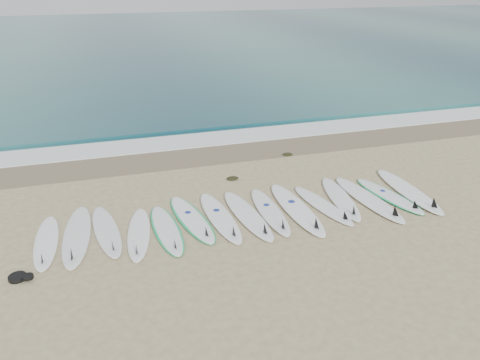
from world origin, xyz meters
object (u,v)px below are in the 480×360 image
object	(u,v)px
surfboard_14	(410,191)
leash_coil	(20,277)
surfboard_7	(248,216)
surfboard_0	(46,243)

from	to	relation	value
surfboard_14	leash_coil	bearing A→B (deg)	-171.31
surfboard_7	surfboard_14	xyz separation A→B (m)	(4.38, 0.02, 0.00)
surfboard_14	surfboard_7	bearing A→B (deg)	-177.50
surfboard_0	surfboard_7	world-z (taller)	surfboard_7
surfboard_7	leash_coil	distance (m)	4.90
leash_coil	surfboard_7	bearing A→B (deg)	11.96
surfboard_7	leash_coil	xyz separation A→B (m)	(-4.80, -1.02, -0.01)
surfboard_0	leash_coil	xyz separation A→B (m)	(-0.38, -1.14, -0.00)
surfboard_7	surfboard_14	world-z (taller)	surfboard_14
leash_coil	surfboard_14	bearing A→B (deg)	6.44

